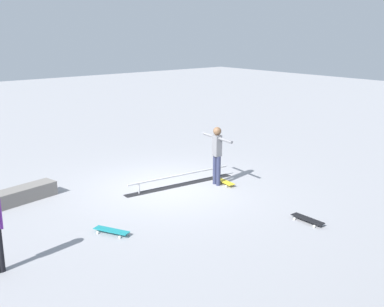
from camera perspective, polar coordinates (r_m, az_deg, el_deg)
name	(u,v)px	position (r m, az deg, el deg)	size (l,w,h in m)	color
ground_plane	(168,187)	(12.87, -2.91, -4.08)	(60.00, 60.00, 0.00)	#9E9EA3
grind_rail	(180,180)	(12.99, -1.41, -3.25)	(3.35, 0.59, 0.32)	black
skate_ledge	(19,195)	(12.47, -20.10, -4.75)	(1.89, 0.48, 0.36)	gray
skater_main	(217,152)	(12.82, 3.03, 0.24)	(0.23, 1.30, 1.62)	#2D3351
skateboard_main	(224,181)	(13.13, 3.84, -3.36)	(0.34, 0.82, 0.09)	yellow
loose_skateboard_black	(308,219)	(10.89, 13.76, -7.69)	(0.27, 0.80, 0.09)	black
loose_skateboard_teal	(112,231)	(10.16, -9.67, -9.14)	(0.52, 0.81, 0.09)	teal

